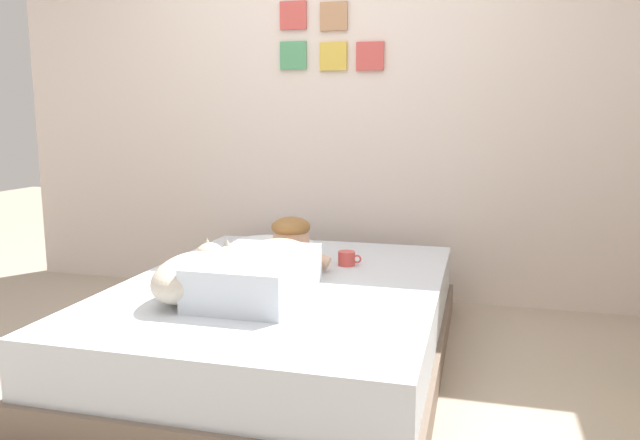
% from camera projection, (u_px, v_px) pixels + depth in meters
% --- Properties ---
extents(ground_plane, '(12.98, 12.98, 0.00)m').
position_uv_depth(ground_plane, '(245.00, 393.00, 2.60)').
color(ground_plane, tan).
extents(back_wall, '(4.49, 0.12, 2.50)m').
position_uv_depth(back_wall, '(334.00, 104.00, 3.93)').
color(back_wall, silver).
rests_on(back_wall, ground).
extents(bed, '(1.51, 2.04, 0.40)m').
position_uv_depth(bed, '(284.00, 322.00, 2.92)').
color(bed, '#726051').
rests_on(bed, ground).
extents(pillow, '(0.52, 0.32, 0.11)m').
position_uv_depth(pillow, '(274.00, 246.00, 3.42)').
color(pillow, silver).
rests_on(pillow, bed).
extents(person_lying, '(0.43, 0.92, 0.27)m').
position_uv_depth(person_lying, '(267.00, 265.00, 2.76)').
color(person_lying, silver).
rests_on(person_lying, bed).
extents(dog, '(0.26, 0.57, 0.21)m').
position_uv_depth(dog, '(193.00, 274.00, 2.61)').
color(dog, beige).
rests_on(dog, bed).
extents(coffee_cup, '(0.12, 0.09, 0.07)m').
position_uv_depth(coffee_cup, '(347.00, 258.00, 3.19)').
color(coffee_cup, '#D84C47').
rests_on(coffee_cup, bed).
extents(cell_phone, '(0.07, 0.14, 0.01)m').
position_uv_depth(cell_phone, '(239.00, 268.00, 3.11)').
color(cell_phone, black).
rests_on(cell_phone, bed).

